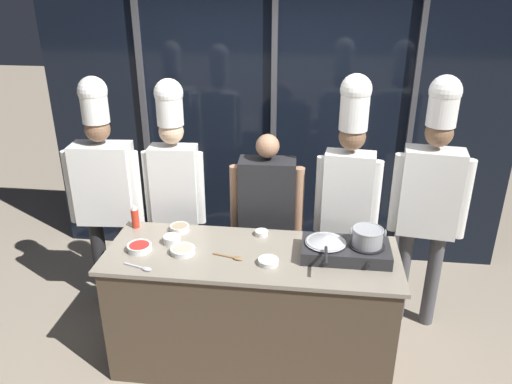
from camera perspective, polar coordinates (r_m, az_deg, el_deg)
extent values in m
plane|color=gray|center=(3.99, -0.47, -18.50)|extent=(24.00, 24.00, 0.00)
cube|color=black|center=(4.76, 2.06, 7.49)|extent=(4.40, 0.04, 2.70)
cube|color=#47474C|center=(4.98, -12.56, 7.67)|extent=(0.05, 0.05, 2.70)
cube|color=#47474C|center=(4.72, 2.01, 7.34)|extent=(0.05, 0.05, 2.70)
cube|color=#47474C|center=(4.78, 17.17, 6.50)|extent=(0.05, 0.05, 2.70)
cube|color=#4C3D2D|center=(3.71, -0.49, -13.38)|extent=(1.96, 0.69, 0.89)
cube|color=gray|center=(3.45, -0.52, -7.24)|extent=(2.02, 0.73, 0.03)
cube|color=#28282B|center=(3.43, 10.19, -6.61)|extent=(0.59, 0.32, 0.09)
cylinder|color=black|center=(3.40, 7.96, -5.78)|extent=(0.24, 0.24, 0.01)
cylinder|color=black|center=(3.28, 7.92, -7.99)|extent=(0.03, 0.01, 0.03)
cylinder|color=black|center=(3.42, 12.53, -5.97)|extent=(0.24, 0.24, 0.01)
cylinder|color=black|center=(3.30, 12.68, -8.18)|extent=(0.03, 0.01, 0.03)
cylinder|color=#ADAFB5|center=(3.40, 7.97, -5.63)|extent=(0.26, 0.26, 0.01)
cone|color=#ADAFB5|center=(3.39, 7.99, -5.32)|extent=(0.28, 0.28, 0.05)
cylinder|color=black|center=(3.18, 8.01, -7.21)|extent=(0.02, 0.21, 0.02)
cylinder|color=#93969B|center=(3.39, 12.62, -5.05)|extent=(0.20, 0.20, 0.11)
torus|color=#93969B|center=(3.36, 12.71, -4.20)|extent=(0.21, 0.21, 0.01)
torus|color=#93969B|center=(3.36, 10.77, -4.42)|extent=(0.01, 0.05, 0.05)
torus|color=#93969B|center=(3.39, 14.57, -4.58)|extent=(0.01, 0.05, 0.05)
cylinder|color=red|center=(3.85, -13.64, -2.95)|extent=(0.06, 0.06, 0.15)
cone|color=white|center=(3.81, -13.77, -1.69)|extent=(0.05, 0.05, 0.04)
cylinder|color=white|center=(3.47, -8.36, -6.65)|extent=(0.17, 0.17, 0.04)
torus|color=white|center=(3.46, -8.38, -6.39)|extent=(0.17, 0.17, 0.01)
cylinder|color=#EAA893|center=(3.46, -8.37, -6.51)|extent=(0.14, 0.14, 0.02)
cylinder|color=white|center=(3.32, 1.42, -7.96)|extent=(0.14, 0.14, 0.03)
torus|color=white|center=(3.31, 1.42, -7.72)|extent=(0.14, 0.14, 0.01)
cylinder|color=white|center=(3.31, 1.42, -7.83)|extent=(0.11, 0.11, 0.02)
cylinder|color=white|center=(3.56, -13.18, -6.21)|extent=(0.17, 0.17, 0.04)
torus|color=white|center=(3.55, -13.21, -5.92)|extent=(0.17, 0.17, 0.01)
cylinder|color=red|center=(3.55, -13.19, -6.05)|extent=(0.14, 0.14, 0.02)
cylinder|color=white|center=(3.66, 0.65, -4.70)|extent=(0.10, 0.10, 0.03)
torus|color=white|center=(3.65, 0.65, -4.48)|extent=(0.10, 0.10, 0.01)
cylinder|color=beige|center=(3.65, 0.65, -4.57)|extent=(0.08, 0.08, 0.02)
cylinder|color=white|center=(3.59, -9.57, -5.41)|extent=(0.12, 0.12, 0.05)
torus|color=white|center=(3.58, -9.60, -5.03)|extent=(0.12, 0.12, 0.01)
cylinder|color=beige|center=(3.59, -9.58, -5.21)|extent=(0.10, 0.10, 0.03)
cylinder|color=white|center=(3.75, -8.71, -4.13)|extent=(0.14, 0.14, 0.04)
torus|color=white|center=(3.74, -8.73, -3.84)|extent=(0.14, 0.14, 0.01)
cylinder|color=#9E896B|center=(3.75, -8.72, -3.97)|extent=(0.12, 0.12, 0.02)
cube|color=olive|center=(3.41, -3.79, -7.26)|extent=(0.15, 0.05, 0.01)
ellipsoid|color=olive|center=(3.37, -2.08, -7.58)|extent=(0.08, 0.06, 0.02)
cube|color=#B2B5BA|center=(3.39, -13.83, -8.18)|extent=(0.14, 0.06, 0.01)
ellipsoid|color=#B2B5BA|center=(3.33, -12.37, -8.59)|extent=(0.08, 0.06, 0.02)
cylinder|color=#232326|center=(4.45, -14.24, -7.82)|extent=(0.12, 0.12, 0.81)
cylinder|color=#232326|center=(4.53, -17.33, -7.63)|extent=(0.12, 0.12, 0.81)
cube|color=white|center=(4.16, -16.91, 0.95)|extent=(0.48, 0.27, 0.66)
cylinder|color=white|center=(4.06, -13.61, 0.44)|extent=(0.09, 0.09, 0.60)
cylinder|color=white|center=(4.23, -20.32, 0.55)|extent=(0.09, 0.09, 0.60)
sphere|color=brown|center=(4.02, -17.66, 6.86)|extent=(0.19, 0.19, 0.19)
cylinder|color=white|center=(3.98, -17.97, 9.24)|extent=(0.20, 0.20, 0.24)
sphere|color=white|center=(3.95, -18.19, 10.91)|extent=(0.22, 0.22, 0.22)
cylinder|color=#232326|center=(4.35, -7.30, -8.09)|extent=(0.10, 0.10, 0.80)
cylinder|color=#232326|center=(4.39, -9.92, -7.95)|extent=(0.10, 0.10, 0.80)
cube|color=white|center=(4.04, -9.24, 0.79)|extent=(0.38, 0.21, 0.65)
cylinder|color=white|center=(3.97, -6.43, 0.41)|extent=(0.07, 0.07, 0.60)
cylinder|color=white|center=(4.07, -12.14, 0.56)|extent=(0.07, 0.07, 0.60)
sphere|color=beige|center=(3.89, -9.67, 6.84)|extent=(0.19, 0.19, 0.19)
cylinder|color=white|center=(3.84, -9.85, 9.31)|extent=(0.20, 0.20, 0.24)
sphere|color=white|center=(3.81, -9.97, 11.07)|extent=(0.22, 0.22, 0.22)
cylinder|color=#2D3856|center=(4.26, 2.83, -9.05)|extent=(0.11, 0.11, 0.76)
cylinder|color=#2D3856|center=(4.27, -0.45, -8.92)|extent=(0.11, 0.11, 0.76)
cube|color=#232326|center=(3.93, 1.27, -0.54)|extent=(0.45, 0.25, 0.61)
cylinder|color=#A87A5B|center=(3.90, 4.85, -1.13)|extent=(0.09, 0.09, 0.57)
cylinder|color=#A87A5B|center=(3.93, -2.35, -0.88)|extent=(0.09, 0.09, 0.57)
sphere|color=#A87A5B|center=(3.78, 1.33, 5.28)|extent=(0.18, 0.18, 0.18)
cylinder|color=#2D3856|center=(4.18, 11.07, -9.69)|extent=(0.10, 0.10, 0.82)
cylinder|color=#2D3856|center=(4.19, 8.28, -9.42)|extent=(0.10, 0.10, 0.82)
cube|color=white|center=(3.83, 10.43, -0.26)|extent=(0.38, 0.23, 0.66)
cylinder|color=white|center=(3.81, 13.47, -0.86)|extent=(0.07, 0.07, 0.61)
cylinder|color=white|center=(3.82, 7.32, -0.29)|extent=(0.07, 0.07, 0.61)
sphere|color=brown|center=(3.67, 10.95, 6.21)|extent=(0.20, 0.20, 0.20)
cylinder|color=white|center=(3.62, 11.19, 9.19)|extent=(0.20, 0.20, 0.29)
sphere|color=white|center=(3.59, 11.37, 11.41)|extent=(0.22, 0.22, 0.22)
cylinder|color=#4C4C51|center=(4.32, 19.49, -9.39)|extent=(0.11, 0.11, 0.84)
cylinder|color=#4C4C51|center=(4.30, 16.33, -9.12)|extent=(0.11, 0.11, 0.84)
cube|color=white|center=(3.97, 19.27, -0.04)|extent=(0.46, 0.28, 0.68)
cylinder|color=white|center=(3.97, 22.71, -0.80)|extent=(0.09, 0.09, 0.62)
cylinder|color=white|center=(3.92, 15.78, -0.10)|extent=(0.09, 0.09, 0.62)
sphere|color=brown|center=(3.81, 20.20, 6.32)|extent=(0.20, 0.20, 0.20)
cylinder|color=white|center=(3.77, 20.58, 8.90)|extent=(0.21, 0.21, 0.25)
sphere|color=white|center=(3.74, 20.85, 10.72)|extent=(0.23, 0.23, 0.23)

